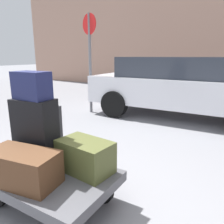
% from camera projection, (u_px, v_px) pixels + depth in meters
% --- Properties ---
extents(ground_plane, '(60.00, 60.00, 0.00)m').
position_uv_depth(ground_plane, '(51.00, 203.00, 2.24)').
color(ground_plane, gray).
extents(luggage_cart, '(1.26, 0.84, 0.34)m').
position_uv_depth(luggage_cart, '(50.00, 179.00, 2.17)').
color(luggage_cart, '#4C4C51').
rests_on(luggage_cart, ground_plane).
extents(suitcase_black_center, '(0.45, 0.29, 0.69)m').
position_uv_depth(suitcase_black_center, '(36.00, 132.00, 2.27)').
color(suitcase_black_center, black).
rests_on(suitcase_black_center, luggage_cart).
extents(duffel_bag_brown_stacked_top, '(0.69, 0.43, 0.30)m').
position_uv_depth(duffel_bag_brown_stacked_top, '(22.00, 167.00, 1.96)').
color(duffel_bag_brown_stacked_top, '#51331E').
rests_on(duffel_bag_brown_stacked_top, luggage_cart).
extents(duffel_bag_olive_rear_right, '(0.56, 0.38, 0.31)m').
position_uv_depth(duffel_bag_olive_rear_right, '(85.00, 156.00, 2.16)').
color(duffel_bag_olive_rear_right, '#4C5128').
rests_on(duffel_bag_olive_rear_right, luggage_cart).
extents(suitcase_charcoal_rear_left, '(0.40, 0.23, 0.57)m').
position_uv_depth(suitcase_charcoal_rear_left, '(43.00, 130.00, 2.51)').
color(suitcase_charcoal_rear_left, '#2D2D33').
rests_on(suitcase_charcoal_rear_left, luggage_cart).
extents(duffel_bag_navy_topmost_pile, '(0.36, 0.21, 0.27)m').
position_uv_depth(duffel_bag_navy_topmost_pile, '(32.00, 85.00, 2.15)').
color(duffel_bag_navy_topmost_pile, '#191E47').
rests_on(duffel_bag_navy_topmost_pile, suitcase_black_center).
extents(parked_car, '(4.35, 2.01, 1.42)m').
position_uv_depth(parked_car, '(181.00, 85.00, 5.30)').
color(parked_car, silver).
rests_on(parked_car, ground_plane).
extents(no_parking_sign, '(0.49, 0.15, 2.44)m').
position_uv_depth(no_parking_sign, '(90.00, 53.00, 5.51)').
color(no_parking_sign, slate).
rests_on(no_parking_sign, ground_plane).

